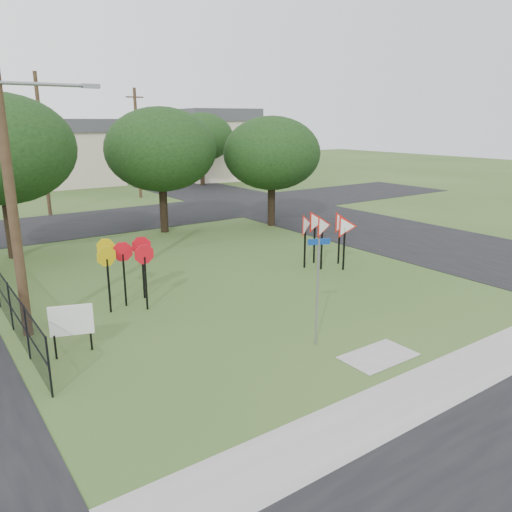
{
  "coord_description": "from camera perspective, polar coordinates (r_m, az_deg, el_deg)",
  "views": [
    {
      "loc": [
        -9.64,
        -10.39,
        6.07
      ],
      "look_at": [
        -0.18,
        3.0,
        1.6
      ],
      "focal_mm": 35.0,
      "sensor_mm": 36.0,
      "label": 1
    }
  ],
  "objects": [
    {
      "name": "ground",
      "position": [
        15.41,
        7.07,
        -8.06
      ],
      "size": [
        140.0,
        140.0,
        0.0
      ],
      "primitive_type": "plane",
      "color": "#31501E"
    },
    {
      "name": "sidewalk",
      "position": [
        12.96,
        19.98,
        -13.63
      ],
      "size": [
        30.0,
        1.6,
        0.02
      ],
      "primitive_type": "cube",
      "color": "gray",
      "rests_on": "ground"
    },
    {
      "name": "planting_strip",
      "position": [
        12.43,
        24.64,
        -15.46
      ],
      "size": [
        30.0,
        0.8,
        0.02
      ],
      "primitive_type": "cube",
      "color": "#31501E",
      "rests_on": "ground"
    },
    {
      "name": "street_right",
      "position": [
        30.34,
        11.25,
        3.44
      ],
      "size": [
        8.0,
        50.0,
        0.02
      ],
      "primitive_type": "cube",
      "color": "black",
      "rests_on": "ground"
    },
    {
      "name": "street_far",
      "position": [
        32.45,
        -17.37,
        3.79
      ],
      "size": [
        60.0,
        8.0,
        0.02
      ],
      "primitive_type": "cube",
      "color": "black",
      "rests_on": "ground"
    },
    {
      "name": "curb_pad",
      "position": [
        13.91,
        13.83,
        -11.06
      ],
      "size": [
        2.0,
        1.2,
        0.02
      ],
      "primitive_type": "cube",
      "color": "gray",
      "rests_on": "ground"
    },
    {
      "name": "street_name_sign",
      "position": [
        13.66,
        7.05,
        -3.34
      ],
      "size": [
        0.59,
        0.26,
        3.04
      ],
      "color": "gray",
      "rests_on": "ground"
    },
    {
      "name": "stop_sign_cluster",
      "position": [
        17.08,
        -14.78,
        -0.16
      ],
      "size": [
        2.11,
        1.8,
        2.24
      ],
      "color": "black",
      "rests_on": "ground"
    },
    {
      "name": "yield_sign_cluster",
      "position": [
        21.19,
        7.95,
        3.34
      ],
      "size": [
        2.6,
        1.79,
        2.38
      ],
      "color": "black",
      "rests_on": "ground"
    },
    {
      "name": "info_board",
      "position": [
        14.12,
        -20.35,
        -7.08
      ],
      "size": [
        1.07,
        0.41,
        1.4
      ],
      "color": "black",
      "rests_on": "ground"
    },
    {
      "name": "utility_pole_main",
      "position": [
        15.1,
        -26.5,
        10.43
      ],
      "size": [
        3.55,
        0.33,
        10.0
      ],
      "color": "#4B3622",
      "rests_on": "ground"
    },
    {
      "name": "far_pole_a",
      "position": [
        35.25,
        -23.21,
        11.67
      ],
      "size": [
        1.4,
        0.24,
        9.0
      ],
      "color": "#4B3622",
      "rests_on": "ground"
    },
    {
      "name": "far_pole_b",
      "position": [
        41.48,
        -13.39,
        12.48
      ],
      "size": [
        1.4,
        0.24,
        8.5
      ],
      "color": "#4B3622",
      "rests_on": "ground"
    },
    {
      "name": "fence_run",
      "position": [
        17.57,
        -26.91,
        -3.97
      ],
      "size": [
        0.05,
        11.55,
        1.5
      ],
      "color": "black",
      "rests_on": "ground"
    },
    {
      "name": "house_mid",
      "position": [
        52.28,
        -20.47,
        11.12
      ],
      "size": [
        8.4,
        8.4,
        6.2
      ],
      "color": "beige",
      "rests_on": "ground"
    },
    {
      "name": "house_right",
      "position": [
        54.05,
        -4.56,
        12.64
      ],
      "size": [
        8.3,
        8.3,
        7.2
      ],
      "color": "beige",
      "rests_on": "ground"
    },
    {
      "name": "tree_near_left",
      "position": [
        24.68,
        -27.24,
        10.79
      ],
      "size": [
        6.4,
        6.4,
        7.27
      ],
      "color": "black",
      "rests_on": "ground"
    },
    {
      "name": "tree_near_mid",
      "position": [
        27.97,
        -10.83,
        11.86
      ],
      "size": [
        6.0,
        6.0,
        6.8
      ],
      "color": "black",
      "rests_on": "ground"
    },
    {
      "name": "tree_near_right",
      "position": [
        29.35,
        1.81,
        11.64
      ],
      "size": [
        5.6,
        5.6,
        6.33
      ],
      "color": "black",
      "rests_on": "ground"
    },
    {
      "name": "tree_far_right",
      "position": [
        48.56,
        -6.26,
        13.36
      ],
      "size": [
        6.0,
        6.0,
        6.8
      ],
      "color": "black",
      "rests_on": "ground"
    }
  ]
}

